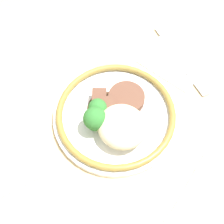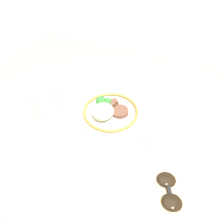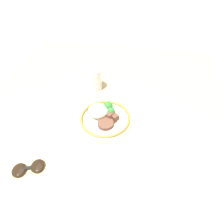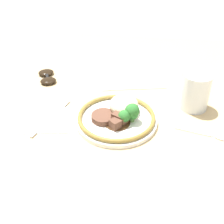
# 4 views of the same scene
# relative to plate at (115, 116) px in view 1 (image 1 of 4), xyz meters

# --- Properties ---
(ground_plane) EXTENTS (8.00, 8.00, 0.00)m
(ground_plane) POSITION_rel_plate_xyz_m (-0.03, 0.02, -0.06)
(ground_plane) COLOR tan
(dining_table) EXTENTS (1.59, 1.23, 0.04)m
(dining_table) POSITION_rel_plate_xyz_m (-0.03, 0.02, -0.04)
(dining_table) COLOR tan
(dining_table) RESTS_ON ground
(napkin) EXTENTS (0.16, 0.14, 0.00)m
(napkin) POSITION_rel_plate_xyz_m (-0.21, -0.02, -0.02)
(napkin) COLOR white
(napkin) RESTS_ON dining_table
(plate) EXTENTS (0.23, 0.23, 0.07)m
(plate) POSITION_rel_plate_xyz_m (0.00, 0.00, 0.00)
(plate) COLOR white
(plate) RESTS_ON dining_table
(fork) EXTENTS (0.07, 0.19, 0.00)m
(fork) POSITION_rel_plate_xyz_m (-0.19, 0.01, -0.02)
(fork) COLOR #B7B7BC
(fork) RESTS_ON napkin
(knife) EXTENTS (0.21, 0.06, 0.00)m
(knife) POSITION_rel_plate_xyz_m (0.04, 0.18, -0.02)
(knife) COLOR #B7B7BC
(knife) RESTS_ON dining_table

